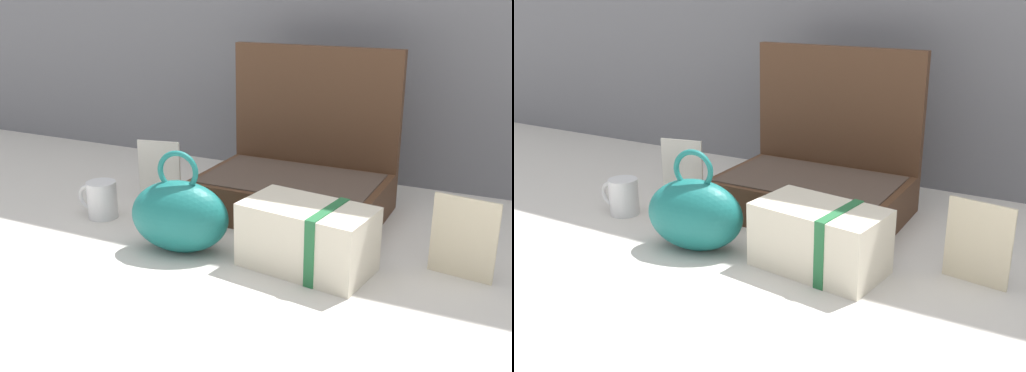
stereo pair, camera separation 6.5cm
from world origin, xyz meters
TOP-DOWN VIEW (x-y plane):
  - ground_plane at (0.00, 0.00)m, footprint 6.00×6.00m
  - open_suitcase at (-0.05, 0.25)m, footprint 0.42×0.29m
  - teal_pouch_handbag at (-0.17, -0.06)m, footprint 0.22×0.15m
  - cream_toiletry_bag at (0.09, -0.03)m, footprint 0.26×0.17m
  - coffee_mug at (-0.44, 0.01)m, footprint 0.10×0.07m
  - info_card_left at (0.36, 0.06)m, footprint 0.12×0.02m
  - poster_card_right at (-0.39, 0.18)m, footprint 0.11×0.03m

SIDE VIEW (x-z plane):
  - ground_plane at x=0.00m, z-range 0.00..0.00m
  - coffee_mug at x=-0.44m, z-range 0.00..0.09m
  - cream_toiletry_bag at x=0.09m, z-range 0.00..0.13m
  - poster_card_right at x=-0.39m, z-range 0.00..0.15m
  - teal_pouch_handbag at x=-0.17m, z-range -0.03..0.18m
  - info_card_left at x=0.36m, z-range 0.00..0.16m
  - open_suitcase at x=-0.05m, z-range -0.10..0.27m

